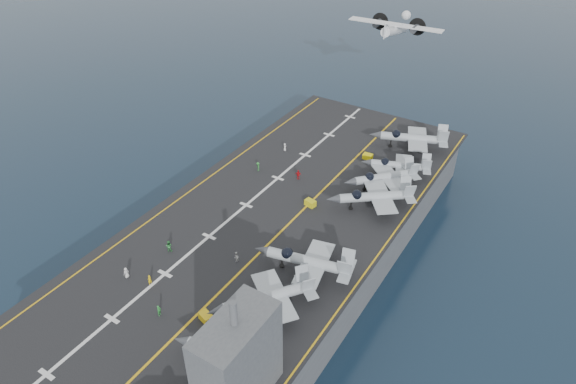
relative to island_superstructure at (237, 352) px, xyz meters
The scene contains 27 objects.
ground 38.02m from the island_superstructure, 116.57° to the left, with size 500.00×500.00×0.00m, color #142135.
hull 35.94m from the island_superstructure, 116.57° to the left, with size 36.00×90.00×10.00m, color #56595E.
flight_deck 34.41m from the island_superstructure, 116.57° to the left, with size 38.00×92.00×0.40m, color black.
foul_line 33.17m from the island_superstructure, 111.80° to the left, with size 0.35×90.00×0.02m, color gold.
landing_centerline 37.38m from the island_superstructure, 124.99° to the left, with size 0.50×90.00×0.02m, color silver.
deck_edge_port 44.50m from the island_superstructure, 136.85° to the left, with size 0.25×90.00×0.02m, color gold.
deck_edge_stbd 31.12m from the island_superstructure, 83.35° to the left, with size 0.25×90.00×0.02m, color gold.
island_superstructure is the anchor object (origin of this frame).
fighter_jet_1 6.98m from the island_superstructure, 139.94° to the left, with size 14.84×12.02×4.47m, color gray, non-canonical shape.
fighter_jet_2 14.03m from the island_superstructure, 110.02° to the left, with size 16.47×17.38×5.03m, color #9AA1AA, non-canonical shape.
fighter_jet_3 21.90m from the island_superstructure, 99.09° to the left, with size 16.58×12.80×5.15m, color #98A0A7, non-canonical shape.
fighter_jet_5 41.30m from the island_superstructure, 92.74° to the left, with size 17.72×16.90×5.14m, color #9499A2, non-canonical shape.
fighter_jet_6 48.12m from the island_superstructure, 93.72° to the left, with size 16.10×16.35×4.78m, color #959BA5, non-canonical shape.
fighter_jet_7 53.34m from the island_superstructure, 92.57° to the left, with size 15.01×12.58×4.44m, color gray, non-canonical shape.
fighter_jet_8 63.85m from the island_superstructure, 93.51° to the left, with size 18.11×15.20×5.35m, color #9CA4AB, non-canonical shape.
tow_cart_a 14.00m from the island_superstructure, 148.04° to the left, with size 2.18×1.73×1.14m, color gold, non-canonical shape.
tow_cart_b 38.20m from the island_superstructure, 107.96° to the left, with size 2.02×1.53×1.09m, color gold, non-canonical shape.
tow_cart_c 56.55m from the island_superstructure, 100.10° to the left, with size 1.87×1.26×1.09m, color yellow, non-canonical shape.
crew_0 26.83m from the island_superstructure, 165.23° to the left, with size 0.78×1.09×1.73m, color silver.
crew_1 23.53m from the island_superstructure, 160.91° to the left, with size 0.67×1.00×1.65m, color yellow.
crew_2 28.57m from the island_superstructure, 149.45° to the left, with size 1.36×1.17×1.91m, color #308E3E.
crew_3 48.23m from the island_superstructure, 122.49° to the left, with size 1.24×1.24×1.75m, color #298630.
crew_4 45.75m from the island_superstructure, 112.87° to the left, with size 1.38×1.15×1.95m, color red.
crew_5 55.87m from the island_superstructure, 117.21° to the left, with size 1.17×1.15×1.64m, color silver.
crew_6 17.90m from the island_superstructure, 166.50° to the left, with size 0.86×1.12×1.68m, color #268C33.
crew_7 23.50m from the island_superstructure, 128.06° to the left, with size 0.74×1.05×1.68m, color silver.
transport_plane 93.42m from the island_superstructure, 102.77° to the left, with size 23.71×16.94×5.38m, color silver, non-canonical shape.
Camera 1 is at (38.01, -56.57, 62.43)m, focal length 32.00 mm.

